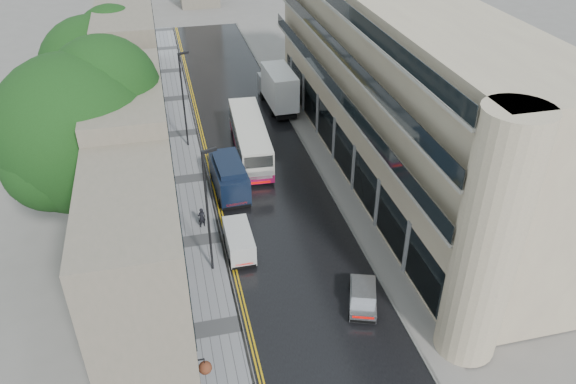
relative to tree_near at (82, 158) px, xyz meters
name	(u,v)px	position (x,y,z in m)	size (l,w,h in m)	color
road	(262,171)	(12.50, 7.50, -6.94)	(9.00, 85.00, 0.02)	black
left_sidewalk	(191,179)	(6.65, 7.50, -6.89)	(2.70, 85.00, 0.12)	gray
right_sidewalk	(325,163)	(17.90, 7.50, -6.89)	(1.80, 85.00, 0.12)	slate
old_shop_row	(134,103)	(3.05, 10.00, -0.95)	(4.50, 56.00, 12.00)	gray
modern_block	(394,87)	(22.80, 6.00, 0.05)	(8.00, 40.00, 14.00)	#C4B391
tree_near	(82,158)	(0.00, 0.00, 0.00)	(10.56, 10.56, 13.89)	black
tree_far	(98,89)	(0.30, 13.00, -0.72)	(9.24, 9.24, 12.46)	black
cream_bus	(241,157)	(10.77, 7.50, -5.43)	(2.49, 10.96, 2.99)	silver
white_lorry	(271,96)	(15.47, 17.62, -4.81)	(2.42, 8.07, 4.24)	white
silver_hatchback	(351,309)	(14.19, -10.06, -6.27)	(1.53, 3.50, 1.31)	#BABABF
white_van	(231,256)	(8.20, -3.94, -6.05)	(1.66, 3.86, 1.75)	silver
navy_van	(220,191)	(8.51, 2.98, -5.49)	(2.25, 5.62, 2.86)	black
pedestrian	(202,218)	(6.85, 0.70, -6.05)	(0.56, 0.37, 1.54)	black
lamp_post_near	(208,214)	(7.01, -3.99, -2.59)	(0.95, 0.21, 8.48)	black
lamp_post_far	(183,101)	(6.93, 13.31, -2.63)	(0.94, 0.21, 8.39)	black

